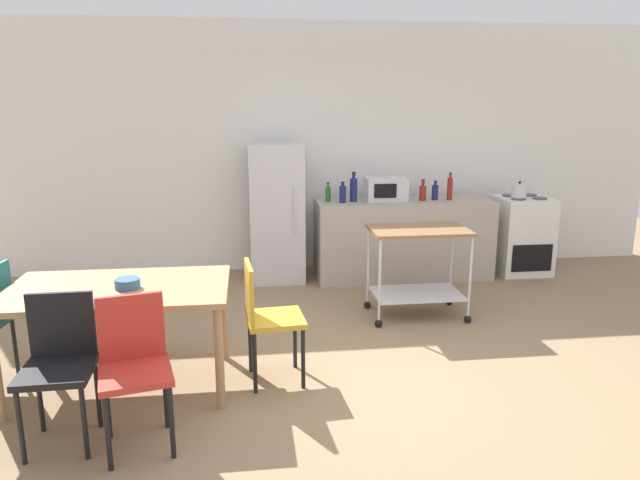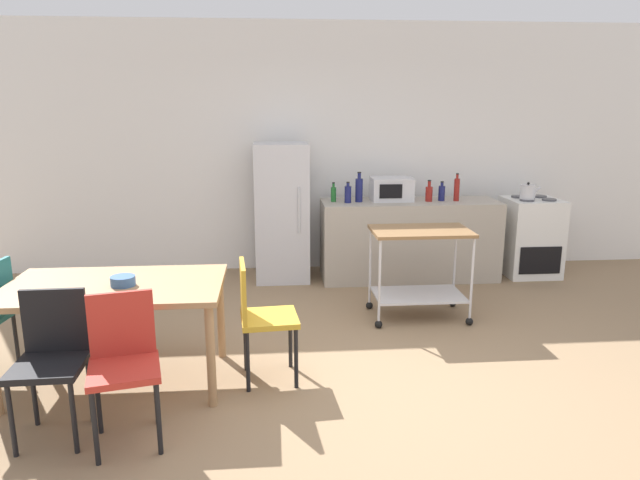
% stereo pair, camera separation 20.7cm
% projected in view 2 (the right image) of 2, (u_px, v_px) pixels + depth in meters
% --- Properties ---
extents(ground_plane, '(12.00, 12.00, 0.00)m').
position_uv_depth(ground_plane, '(367.00, 386.00, 4.16)').
color(ground_plane, '#8C7051').
extents(back_wall, '(8.40, 0.12, 2.90)m').
position_uv_depth(back_wall, '(326.00, 148.00, 6.92)').
color(back_wall, white).
rests_on(back_wall, ground_plane).
extents(kitchen_counter, '(2.00, 0.64, 0.90)m').
position_uv_depth(kitchen_counter, '(409.00, 240.00, 6.65)').
color(kitchen_counter, '#A89E8E').
rests_on(kitchen_counter, ground_plane).
extents(dining_table, '(1.50, 0.90, 0.75)m').
position_uv_depth(dining_table, '(115.00, 295.00, 4.06)').
color(dining_table, '#A37A51').
rests_on(dining_table, ground_plane).
extents(chair_black, '(0.41, 0.41, 0.89)m').
position_uv_depth(chair_black, '(51.00, 354.00, 3.46)').
color(chair_black, black).
rests_on(chair_black, ground_plane).
extents(chair_red, '(0.48, 0.48, 0.89)m').
position_uv_depth(chair_red, '(124.00, 358.00, 3.40)').
color(chair_red, '#B72D23').
rests_on(chair_red, ground_plane).
extents(chair_mustard, '(0.43, 0.43, 0.89)m').
position_uv_depth(chair_mustard, '(260.00, 313.00, 4.14)').
color(chair_mustard, gold).
rests_on(chair_mustard, ground_plane).
extents(stove_oven, '(0.60, 0.61, 0.92)m').
position_uv_depth(stove_oven, '(530.00, 237.00, 6.78)').
color(stove_oven, white).
rests_on(stove_oven, ground_plane).
extents(refrigerator, '(0.60, 0.63, 1.55)m').
position_uv_depth(refrigerator, '(282.00, 212.00, 6.55)').
color(refrigerator, silver).
rests_on(refrigerator, ground_plane).
extents(kitchen_cart, '(0.91, 0.57, 0.85)m').
position_uv_depth(kitchen_cart, '(420.00, 259.00, 5.37)').
color(kitchen_cart, brown).
rests_on(kitchen_cart, ground_plane).
extents(bottle_soy_sauce, '(0.06, 0.06, 0.22)m').
position_uv_depth(bottle_soy_sauce, '(333.00, 194.00, 6.48)').
color(bottle_soy_sauce, '#1E6628').
rests_on(bottle_soy_sauce, kitchen_counter).
extents(bottle_wine, '(0.07, 0.07, 0.23)m').
position_uv_depth(bottle_wine, '(348.00, 194.00, 6.41)').
color(bottle_wine, navy).
rests_on(bottle_wine, kitchen_counter).
extents(bottle_olive_oil, '(0.08, 0.08, 0.33)m').
position_uv_depth(bottle_olive_oil, '(359.00, 189.00, 6.46)').
color(bottle_olive_oil, navy).
rests_on(bottle_olive_oil, kitchen_counter).
extents(microwave, '(0.46, 0.35, 0.26)m').
position_uv_depth(microwave, '(391.00, 189.00, 6.56)').
color(microwave, silver).
rests_on(microwave, kitchen_counter).
extents(bottle_vinegar, '(0.08, 0.08, 0.24)m').
position_uv_depth(bottle_vinegar, '(429.00, 193.00, 6.50)').
color(bottle_vinegar, maroon).
rests_on(bottle_vinegar, kitchen_counter).
extents(bottle_sesame_oil, '(0.07, 0.07, 0.22)m').
position_uv_depth(bottle_sesame_oil, '(442.00, 193.00, 6.55)').
color(bottle_sesame_oil, navy).
rests_on(bottle_sesame_oil, kitchen_counter).
extents(bottle_sparkling_water, '(0.06, 0.06, 0.31)m').
position_uv_depth(bottle_sparkling_water, '(457.00, 189.00, 6.52)').
color(bottle_sparkling_water, maroon).
rests_on(bottle_sparkling_water, kitchen_counter).
extents(fruit_bowl, '(0.17, 0.17, 0.07)m').
position_uv_depth(fruit_bowl, '(123.00, 281.00, 3.99)').
color(fruit_bowl, '#33598C').
rests_on(fruit_bowl, dining_table).
extents(kettle, '(0.24, 0.17, 0.19)m').
position_uv_depth(kettle, '(528.00, 192.00, 6.55)').
color(kettle, silver).
rests_on(kettle, stove_oven).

